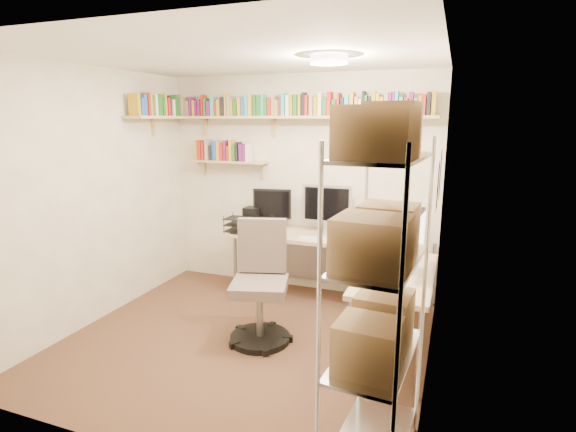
% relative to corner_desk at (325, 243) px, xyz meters
% --- Properties ---
extents(ground, '(3.20, 3.20, 0.00)m').
position_rel_corner_desk_xyz_m(ground, '(-0.49, -0.94, -0.74)').
color(ground, '#47321E').
rests_on(ground, ground).
extents(room_shell, '(3.24, 3.04, 2.52)m').
position_rel_corner_desk_xyz_m(room_shell, '(-0.48, -0.94, 0.81)').
color(room_shell, beige).
rests_on(room_shell, ground).
extents(wall_shelves, '(3.12, 1.09, 0.80)m').
position_rel_corner_desk_xyz_m(wall_shelves, '(-0.90, 0.36, 1.29)').
color(wall_shelves, '#D4BC77').
rests_on(wall_shelves, ground).
extents(corner_desk, '(2.29, 1.90, 1.29)m').
position_rel_corner_desk_xyz_m(corner_desk, '(0.00, 0.00, 0.00)').
color(corner_desk, '#CEB386').
rests_on(corner_desk, ground).
extents(office_chair, '(0.60, 0.61, 1.11)m').
position_rel_corner_desk_xyz_m(office_chair, '(-0.37, -0.83, -0.27)').
color(office_chair, black).
rests_on(office_chair, ground).
extents(wire_rack, '(0.47, 0.85, 2.09)m').
position_rel_corner_desk_xyz_m(wire_rack, '(0.87, -2.04, 0.59)').
color(wire_rack, silver).
rests_on(wire_rack, ground).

